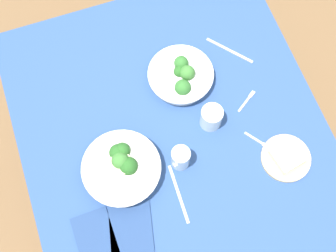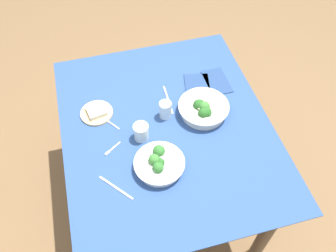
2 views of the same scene
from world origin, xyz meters
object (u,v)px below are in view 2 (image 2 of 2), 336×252
(bread_side_plate, at_px, (96,112))
(table_knife_left, at_px, (116,188))
(broccoli_bowl_near, at_px, (203,109))
(fork_by_near_bowl, at_px, (112,149))
(table_knife_right, at_px, (168,100))
(fork_by_far_bowl, at_px, (111,124))
(napkin_folded_lower, at_px, (197,86))
(broccoli_bowl_far, at_px, (159,164))
(water_glass_side, at_px, (141,132))
(water_glass_center, at_px, (165,110))
(napkin_folded_upper, at_px, (217,82))

(bread_side_plate, distance_m, table_knife_left, 0.46)
(broccoli_bowl_near, xyz_separation_m, table_knife_left, (-0.31, 0.52, -0.04))
(fork_by_near_bowl, bearing_deg, table_knife_right, -178.99)
(fork_by_far_bowl, bearing_deg, napkin_folded_lower, -110.44)
(broccoli_bowl_far, distance_m, water_glass_side, 0.20)
(broccoli_bowl_far, xyz_separation_m, water_glass_center, (0.30, -0.11, 0.02))
(water_glass_side, relative_size, table_knife_left, 0.46)
(broccoli_bowl_near, relative_size, water_glass_center, 2.72)
(broccoli_bowl_far, xyz_separation_m, fork_by_far_bowl, (0.31, 0.18, -0.03))
(broccoli_bowl_far, relative_size, table_knife_right, 1.16)
(water_glass_center, xyz_separation_m, napkin_folded_upper, (0.17, -0.35, -0.05))
(broccoli_bowl_near, xyz_separation_m, fork_by_near_bowl, (-0.10, 0.50, -0.03))
(broccoli_bowl_far, bearing_deg, water_glass_side, 12.47)
(bread_side_plate, bearing_deg, table_knife_right, -90.60)
(napkin_folded_lower, bearing_deg, bread_side_plate, 95.48)
(broccoli_bowl_near, relative_size, water_glass_side, 2.93)
(fork_by_far_bowl, xyz_separation_m, table_knife_right, (0.08, -0.33, -0.00))
(broccoli_bowl_far, height_order, broccoli_bowl_near, broccoli_bowl_near)
(napkin_folded_lower, bearing_deg, fork_by_near_bowl, 119.37)
(broccoli_bowl_near, distance_m, napkin_folded_lower, 0.21)
(table_knife_right, bearing_deg, fork_by_far_bowl, -74.09)
(napkin_folded_lower, bearing_deg, fork_by_far_bowl, 105.71)
(water_glass_side, xyz_separation_m, fork_by_far_bowl, (0.12, 0.13, -0.04))
(table_knife_right, distance_m, napkin_folded_upper, 0.31)
(bread_side_plate, distance_m, fork_by_near_bowl, 0.25)
(broccoli_bowl_far, height_order, water_glass_center, water_glass_center)
(water_glass_center, distance_m, table_knife_right, 0.12)
(broccoli_bowl_near, xyz_separation_m, water_glass_center, (0.04, 0.19, 0.01))
(fork_by_near_bowl, relative_size, napkin_folded_upper, 0.44)
(water_glass_side, distance_m, napkin_folded_upper, 0.57)
(water_glass_center, height_order, table_knife_left, water_glass_center)
(bread_side_plate, distance_m, water_glass_side, 0.29)
(fork_by_far_bowl, relative_size, fork_by_near_bowl, 0.99)
(fork_by_far_bowl, relative_size, napkin_folded_upper, 0.43)
(broccoli_bowl_near, bearing_deg, fork_by_near_bowl, 101.54)
(broccoli_bowl_far, bearing_deg, table_knife_left, 104.52)
(water_glass_center, bearing_deg, bread_side_plate, 72.79)
(bread_side_plate, relative_size, table_knife_left, 0.87)
(table_knife_left, bearing_deg, broccoli_bowl_near, 81.30)
(fork_by_far_bowl, distance_m, napkin_folded_lower, 0.53)
(fork_by_near_bowl, bearing_deg, napkin_folded_lower, 175.68)
(table_knife_left, relative_size, napkin_folded_upper, 0.97)
(fork_by_near_bowl, height_order, napkin_folded_lower, napkin_folded_lower)
(water_glass_center, bearing_deg, water_glass_side, 124.65)
(broccoli_bowl_near, bearing_deg, bread_side_plate, 75.14)
(bread_side_plate, bearing_deg, broccoli_bowl_far, -149.30)
(broccoli_bowl_near, height_order, water_glass_center, broccoli_bowl_near)
(water_glass_side, relative_size, fork_by_far_bowl, 1.03)
(broccoli_bowl_near, xyz_separation_m, fork_by_far_bowl, (0.05, 0.48, -0.03))
(table_knife_left, bearing_deg, fork_by_near_bowl, 135.43)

